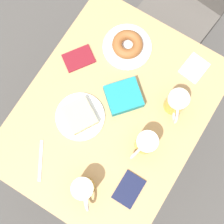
% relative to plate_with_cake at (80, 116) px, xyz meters
% --- Properties ---
extents(ground_plane, '(8.00, 8.00, 0.00)m').
position_rel_plate_with_cake_xyz_m(ground_plane, '(0.10, 0.08, -0.79)').
color(ground_plane, '#474442').
extents(table, '(0.72, 0.92, 0.77)m').
position_rel_plate_with_cake_xyz_m(table, '(0.10, 0.08, -0.09)').
color(table, tan).
rests_on(table, ground_plane).
extents(plate_with_cake, '(0.20, 0.20, 0.05)m').
position_rel_plate_with_cake_xyz_m(plate_with_cake, '(0.00, 0.00, 0.00)').
color(plate_with_cake, silver).
rests_on(plate_with_cake, table).
extents(plate_with_donut, '(0.21, 0.21, 0.05)m').
position_rel_plate_with_cake_xyz_m(plate_with_donut, '(0.01, 0.36, 0.00)').
color(plate_with_donut, silver).
rests_on(plate_with_donut, table).
extents(beer_mug_left, '(0.10, 0.11, 0.13)m').
position_rel_plate_with_cake_xyz_m(beer_mug_left, '(0.17, -0.23, 0.05)').
color(beer_mug_left, gold).
rests_on(beer_mug_left, table).
extents(beer_mug_center, '(0.08, 0.13, 0.13)m').
position_rel_plate_with_cake_xyz_m(beer_mug_center, '(0.28, 0.04, 0.05)').
color(beer_mug_center, gold).
rests_on(beer_mug_center, table).
extents(beer_mug_right, '(0.08, 0.12, 0.13)m').
position_rel_plate_with_cake_xyz_m(beer_mug_right, '(0.30, 0.24, 0.05)').
color(beer_mug_right, gold).
rests_on(beer_mug_right, table).
extents(napkin_folded, '(0.10, 0.12, 0.00)m').
position_rel_plate_with_cake_xyz_m(napkin_folded, '(0.30, 0.43, -0.01)').
color(napkin_folded, white).
rests_on(napkin_folded, table).
extents(fork, '(0.09, 0.15, 0.00)m').
position_rel_plate_with_cake_xyz_m(fork, '(-0.04, -0.23, -0.02)').
color(fork, silver).
rests_on(fork, table).
extents(passport_near_edge, '(0.09, 0.13, 0.01)m').
position_rel_plate_with_cake_xyz_m(passport_near_edge, '(0.32, -0.14, -0.01)').
color(passport_near_edge, '#141938').
rests_on(passport_near_edge, table).
extents(passport_far_edge, '(0.14, 0.15, 0.01)m').
position_rel_plate_with_cake_xyz_m(passport_far_edge, '(-0.14, 0.21, -0.01)').
color(passport_far_edge, maroon).
rests_on(passport_far_edge, table).
extents(blue_pouch, '(0.18, 0.19, 0.05)m').
position_rel_plate_with_cake_xyz_m(blue_pouch, '(0.11, 0.16, 0.01)').
color(blue_pouch, teal).
rests_on(blue_pouch, table).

